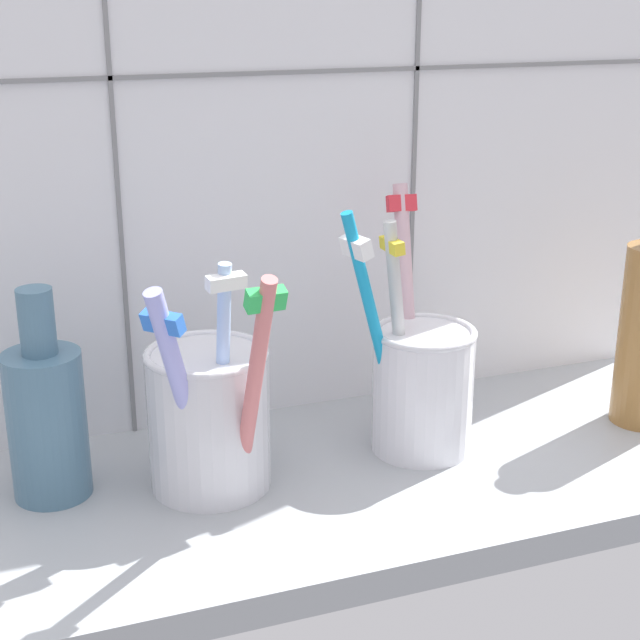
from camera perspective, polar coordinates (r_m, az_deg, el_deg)
The scene contains 5 objects.
counter_slab at distance 63.70cm, azimuth 0.49°, elevation -9.97°, with size 64.00×22.00×2.00cm, color #9EA3A8.
tile_wall_back at distance 67.57cm, azimuth -3.10°, elevation 11.09°, with size 64.00×2.20×45.00cm.
toothbrush_cup_left at distance 60.17cm, azimuth -6.57°, elevation -5.56°, with size 8.39×12.10×15.85cm.
toothbrush_cup_right at distance 65.08cm, azimuth 5.95°, elevation -3.58°, with size 9.93×9.82×17.34cm.
ceramic_vase at distance 61.15cm, azimuth -15.89°, elevation -5.56°, with size 4.79×4.79×13.42cm.
Camera 1 is at (-19.57, -51.94, 32.26)cm, focal length 54.00 mm.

